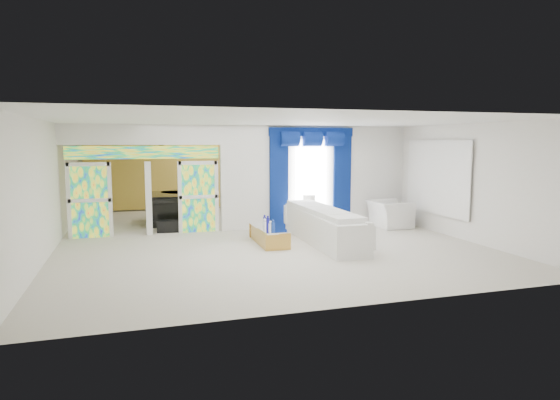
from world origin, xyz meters
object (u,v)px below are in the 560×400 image
object	(u,v)px
white_sofa	(323,227)
armchair	(390,214)
console_table	(318,221)
grand_piano	(170,208)
coffee_table	(269,235)

from	to	relation	value
white_sofa	armchair	distance (m)	3.10
console_table	armchair	size ratio (longest dim) A/B	0.97
white_sofa	grand_piano	world-z (taller)	grand_piano
coffee_table	console_table	bearing A→B (deg)	41.28
console_table	armchair	distance (m)	2.14
coffee_table	console_table	size ratio (longest dim) A/B	1.55
console_table	grand_piano	bearing A→B (deg)	153.30
grand_piano	armchair	bearing A→B (deg)	-19.52
coffee_table	armchair	size ratio (longest dim) A/B	1.51
white_sofa	console_table	size ratio (longest dim) A/B	3.38
coffee_table	grand_piano	distance (m)	4.44
coffee_table	grand_piano	bearing A→B (deg)	118.69
grand_piano	white_sofa	bearing A→B (deg)	-46.23
white_sofa	coffee_table	world-z (taller)	white_sofa
white_sofa	grand_piano	distance (m)	5.44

